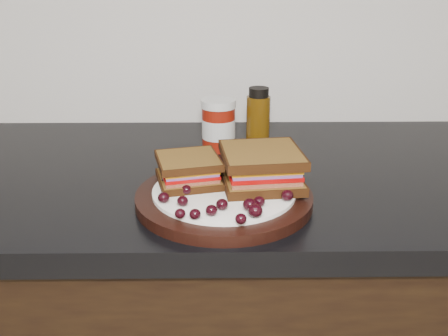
# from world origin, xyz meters

# --- Properties ---
(countertop) EXTENTS (3.98, 0.60, 0.04)m
(countertop) POSITION_xyz_m (0.00, 1.70, 0.88)
(countertop) COLOR black
(countertop) RESTS_ON base_cabinets
(plate) EXTENTS (0.28, 0.28, 0.02)m
(plate) POSITION_xyz_m (0.01, 1.55, 0.91)
(plate) COLOR black
(plate) RESTS_ON countertop
(sandwich_left) EXTENTS (0.12, 0.12, 0.04)m
(sandwich_left) POSITION_xyz_m (-0.05, 1.58, 0.95)
(sandwich_left) COLOR brown
(sandwich_left) RESTS_ON plate
(sandwich_right) EXTENTS (0.14, 0.14, 0.06)m
(sandwich_right) POSITION_xyz_m (0.07, 1.57, 0.95)
(sandwich_right) COLOR brown
(sandwich_right) RESTS_ON plate
(grape_0) EXTENTS (0.02, 0.02, 0.02)m
(grape_0) POSITION_xyz_m (-0.08, 1.50, 0.93)
(grape_0) COLOR black
(grape_0) RESTS_ON plate
(grape_1) EXTENTS (0.02, 0.02, 0.02)m
(grape_1) POSITION_xyz_m (-0.06, 1.49, 0.93)
(grape_1) COLOR black
(grape_1) RESTS_ON plate
(grape_2) EXTENTS (0.02, 0.02, 0.01)m
(grape_2) POSITION_xyz_m (-0.06, 1.45, 0.93)
(grape_2) COLOR black
(grape_2) RESTS_ON plate
(grape_3) EXTENTS (0.02, 0.02, 0.02)m
(grape_3) POSITION_xyz_m (-0.04, 1.45, 0.93)
(grape_3) COLOR black
(grape_3) RESTS_ON plate
(grape_4) EXTENTS (0.02, 0.02, 0.02)m
(grape_4) POSITION_xyz_m (-0.01, 1.46, 0.93)
(grape_4) COLOR black
(grape_4) RESTS_ON plate
(grape_5) EXTENTS (0.02, 0.02, 0.02)m
(grape_5) POSITION_xyz_m (0.00, 1.48, 0.93)
(grape_5) COLOR black
(grape_5) RESTS_ON plate
(grape_6) EXTENTS (0.02, 0.02, 0.01)m
(grape_6) POSITION_xyz_m (0.03, 1.43, 0.93)
(grape_6) COLOR black
(grape_6) RESTS_ON plate
(grape_7) EXTENTS (0.02, 0.02, 0.02)m
(grape_7) POSITION_xyz_m (0.05, 1.45, 0.93)
(grape_7) COLOR black
(grape_7) RESTS_ON plate
(grape_8) EXTENTS (0.02, 0.02, 0.02)m
(grape_8) POSITION_xyz_m (0.04, 1.47, 0.93)
(grape_8) COLOR black
(grape_8) RESTS_ON plate
(grape_9) EXTENTS (0.02, 0.02, 0.02)m
(grape_9) POSITION_xyz_m (0.06, 1.49, 0.93)
(grape_9) COLOR black
(grape_9) RESTS_ON plate
(grape_10) EXTENTS (0.02, 0.02, 0.02)m
(grape_10) POSITION_xyz_m (0.10, 1.51, 0.93)
(grape_10) COLOR black
(grape_10) RESTS_ON plate
(grape_11) EXTENTS (0.02, 0.02, 0.01)m
(grape_11) POSITION_xyz_m (0.08, 1.52, 0.93)
(grape_11) COLOR black
(grape_11) RESTS_ON plate
(grape_12) EXTENTS (0.02, 0.02, 0.02)m
(grape_12) POSITION_xyz_m (0.10, 1.54, 0.93)
(grape_12) COLOR black
(grape_12) RESTS_ON plate
(grape_13) EXTENTS (0.02, 0.02, 0.02)m
(grape_13) POSITION_xyz_m (0.09, 1.58, 0.93)
(grape_13) COLOR black
(grape_13) RESTS_ON plate
(grape_14) EXTENTS (0.02, 0.02, 0.02)m
(grape_14) POSITION_xyz_m (0.08, 1.58, 0.93)
(grape_14) COLOR black
(grape_14) RESTS_ON plate
(grape_15) EXTENTS (0.02, 0.02, 0.02)m
(grape_15) POSITION_xyz_m (0.04, 1.59, 0.93)
(grape_15) COLOR black
(grape_15) RESTS_ON plate
(grape_16) EXTENTS (0.02, 0.02, 0.02)m
(grape_16) POSITION_xyz_m (-0.04, 1.60, 0.93)
(grape_16) COLOR black
(grape_16) RESTS_ON plate
(grape_17) EXTENTS (0.02, 0.02, 0.02)m
(grape_17) POSITION_xyz_m (-0.04, 1.58, 0.93)
(grape_17) COLOR black
(grape_17) RESTS_ON plate
(grape_18) EXTENTS (0.02, 0.02, 0.02)m
(grape_18) POSITION_xyz_m (-0.09, 1.56, 0.93)
(grape_18) COLOR black
(grape_18) RESTS_ON plate
(grape_19) EXTENTS (0.02, 0.02, 0.02)m
(grape_19) POSITION_xyz_m (-0.07, 1.55, 0.93)
(grape_19) COLOR black
(grape_19) RESTS_ON plate
(grape_20) EXTENTS (0.02, 0.02, 0.02)m
(grape_20) POSITION_xyz_m (-0.05, 1.53, 0.93)
(grape_20) COLOR black
(grape_20) RESTS_ON plate
(grape_21) EXTENTS (0.02, 0.02, 0.02)m
(grape_21) POSITION_xyz_m (-0.03, 1.58, 0.93)
(grape_21) COLOR black
(grape_21) RESTS_ON plate
(grape_22) EXTENTS (0.02, 0.02, 0.02)m
(grape_22) POSITION_xyz_m (-0.05, 1.56, 0.93)
(grape_22) COLOR black
(grape_22) RESTS_ON plate
(grape_23) EXTENTS (0.02, 0.02, 0.02)m
(grape_23) POSITION_xyz_m (-0.09, 1.57, 0.93)
(grape_23) COLOR black
(grape_23) RESTS_ON plate
(condiment_jar) EXTENTS (0.08, 0.08, 0.10)m
(condiment_jar) POSITION_xyz_m (-0.00, 1.81, 0.95)
(condiment_jar) COLOR maroon
(condiment_jar) RESTS_ON countertop
(oil_bottle) EXTENTS (0.06, 0.06, 0.13)m
(oil_bottle) POSITION_xyz_m (0.08, 1.79, 0.97)
(oil_bottle) COLOR #4A2E07
(oil_bottle) RESTS_ON countertop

